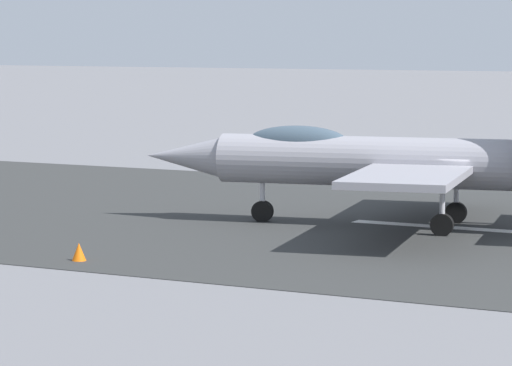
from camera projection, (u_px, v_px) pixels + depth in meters
name	position (u px, v px, depth m)	size (l,w,h in m)	color
ground_plane	(443.00, 228.00, 46.58)	(400.00, 400.00, 0.00)	slate
runway_strip	(444.00, 227.00, 46.57)	(240.00, 26.00, 0.02)	#313332
fighter_jet	(401.00, 160.00, 46.34)	(17.48, 14.17, 5.54)	#93919A
marker_cone_mid	(79.00, 252.00, 39.60)	(0.44, 0.44, 0.55)	orange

